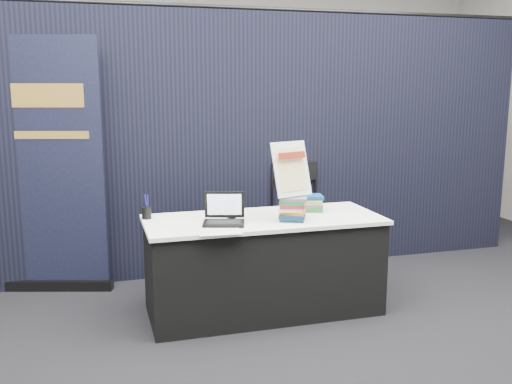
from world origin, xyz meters
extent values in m
plane|color=black|center=(0.00, 0.00, 0.00)|extent=(8.00, 8.00, 0.00)
cube|color=#B5B3AB|center=(0.00, 4.00, 1.75)|extent=(8.00, 0.02, 3.50)
cube|color=black|center=(0.00, 1.60, 1.20)|extent=(6.00, 0.08, 2.40)
cube|color=black|center=(0.00, 0.55, 0.36)|extent=(1.76, 0.71, 0.72)
cube|color=white|center=(0.00, 0.55, 0.73)|extent=(1.80, 0.75, 0.03)
cube|color=black|center=(-0.34, 0.41, 0.76)|extent=(0.34, 0.28, 0.02)
cube|color=black|center=(-0.34, 0.52, 0.87)|extent=(0.30, 0.13, 0.21)
cube|color=white|center=(-0.34, 0.51, 0.87)|extent=(0.25, 0.10, 0.16)
ellipsoid|color=black|center=(-0.24, 0.60, 0.77)|extent=(0.09, 0.11, 0.03)
cube|color=silver|center=(-0.56, 0.30, 0.75)|extent=(0.34, 0.25, 0.00)
cube|color=white|center=(-0.41, 0.23, 0.75)|extent=(0.31, 0.23, 0.00)
cube|color=silver|center=(-0.40, 0.47, 0.75)|extent=(0.29, 0.21, 0.00)
cylinder|color=black|center=(-0.86, 0.76, 0.80)|extent=(0.08, 0.08, 0.09)
cube|color=#1B5E69|center=(0.18, 0.40, 0.76)|extent=(0.23, 0.21, 0.03)
cube|color=#11224D|center=(0.18, 0.40, 0.79)|extent=(0.23, 0.21, 0.03)
cube|color=orange|center=(0.18, 0.40, 0.81)|extent=(0.23, 0.21, 0.03)
cube|color=#EEE6C3|center=(0.18, 0.40, 0.84)|extent=(0.23, 0.21, 0.03)
cube|color=#A41A3A|center=(0.18, 0.40, 0.87)|extent=(0.23, 0.21, 0.03)
cube|color=#1F7428|center=(0.18, 0.40, 0.89)|extent=(0.23, 0.21, 0.03)
cube|color=#56565B|center=(0.18, 0.40, 0.92)|extent=(0.23, 0.21, 0.03)
cube|color=#1F7428|center=(0.43, 0.69, 0.77)|extent=(0.25, 0.22, 0.03)
cube|color=#56565B|center=(0.43, 0.69, 0.80)|extent=(0.25, 0.22, 0.03)
cube|color=#A39241|center=(0.43, 0.69, 0.83)|extent=(0.25, 0.22, 0.03)
cube|color=navy|center=(0.43, 0.69, 0.86)|extent=(0.25, 0.22, 0.03)
cube|color=black|center=(0.18, 0.38, 0.95)|extent=(0.20, 0.08, 0.01)
cylinder|color=black|center=(0.10, 0.47, 1.06)|extent=(0.04, 0.10, 0.30)
cylinder|color=black|center=(0.26, 0.47, 1.06)|extent=(0.04, 0.10, 0.30)
cube|color=white|center=(0.18, 0.43, 1.14)|extent=(0.33, 0.21, 0.40)
cube|color=beige|center=(0.18, 0.42, 1.14)|extent=(0.26, 0.16, 0.32)
cube|color=maroon|center=(0.18, 0.42, 1.24)|extent=(0.24, 0.09, 0.05)
cube|color=black|center=(-1.56, 1.48, 0.04)|extent=(0.90, 0.34, 0.09)
cube|color=black|center=(-1.56, 1.50, 1.07)|extent=(0.83, 0.26, 2.14)
cube|color=#BA8F3A|center=(-1.56, 1.48, 1.66)|extent=(0.57, 0.17, 0.19)
cube|color=#BA8F3A|center=(-1.56, 1.48, 1.34)|extent=(0.62, 0.18, 0.06)
cylinder|color=black|center=(0.39, 1.10, 0.25)|extent=(0.02, 0.02, 0.50)
cylinder|color=black|center=(0.83, 1.10, 0.25)|extent=(0.02, 0.02, 0.50)
cylinder|color=black|center=(0.39, 1.54, 0.25)|extent=(0.02, 0.02, 0.50)
cylinder|color=black|center=(0.83, 1.54, 0.25)|extent=(0.02, 0.02, 0.50)
cube|color=black|center=(0.61, 1.32, 0.52)|extent=(0.48, 0.48, 0.04)
cube|color=black|center=(0.61, 1.54, 0.94)|extent=(0.44, 0.04, 0.18)
camera|label=1|loc=(-1.23, -3.50, 1.75)|focal=40.00mm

